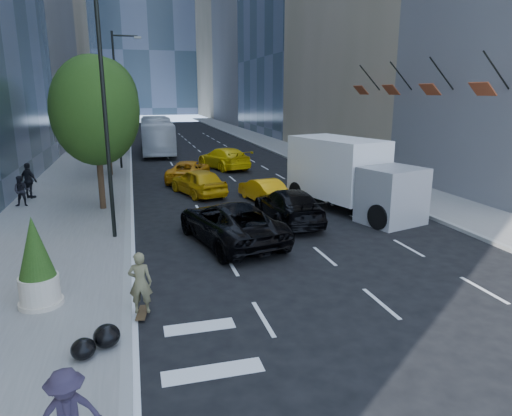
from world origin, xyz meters
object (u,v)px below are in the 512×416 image
object	(u,v)px
city_bus	(157,135)
planter_shrub	(37,264)
box_truck	(350,175)
skateboarder	(141,287)
black_sedan_lincoln	(230,222)
black_sedan_mercedes	(289,206)

from	to	relation	value
city_bus	planter_shrub	size ratio (longest dim) A/B	4.89
box_truck	skateboarder	bearing A→B (deg)	-155.72
skateboarder	black_sedan_lincoln	size ratio (longest dim) A/B	0.29
skateboarder	city_bus	xyz separation A→B (m)	(2.40, 34.91, 0.87)
box_truck	planter_shrub	size ratio (longest dim) A/B	3.12
box_truck	city_bus	bearing A→B (deg)	91.07
skateboarder	city_bus	distance (m)	35.00
black_sedan_mercedes	skateboarder	bearing A→B (deg)	48.94
black_sedan_lincoln	planter_shrub	xyz separation A→B (m)	(-6.28, -4.38, 0.53)
city_bus	box_truck	bearing A→B (deg)	-71.57
city_bus	black_sedan_lincoln	bearing A→B (deg)	-86.61
city_bus	box_truck	world-z (taller)	box_truck
city_bus	planter_shrub	world-z (taller)	city_bus
black_sedan_mercedes	city_bus	bearing A→B (deg)	-80.29
skateboarder	planter_shrub	world-z (taller)	planter_shrub
skateboarder	black_sedan_mercedes	distance (m)	10.24
black_sedan_mercedes	planter_shrub	distance (m)	11.53
city_bus	black_sedan_mercedes	bearing A→B (deg)	-79.77
skateboarder	city_bus	size ratio (longest dim) A/B	0.14
box_truck	planter_shrub	xyz separation A→B (m)	(-13.18, -7.89, -0.46)
skateboarder	planter_shrub	size ratio (longest dim) A/B	0.67
black_sedan_lincoln	city_bus	size ratio (longest dim) A/B	0.48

